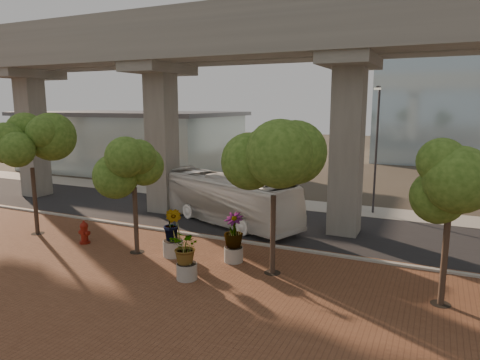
% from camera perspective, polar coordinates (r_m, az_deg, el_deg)
% --- Properties ---
extents(ground, '(160.00, 160.00, 0.00)m').
position_cam_1_polar(ground, '(24.69, -1.20, -6.62)').
color(ground, '#342E25').
rests_on(ground, ground).
extents(brick_plaza, '(70.00, 13.00, 0.06)m').
position_cam_1_polar(brick_plaza, '(18.26, -12.59, -12.93)').
color(brick_plaza, brown).
rests_on(brick_plaza, ground).
extents(asphalt_road, '(90.00, 8.00, 0.04)m').
position_cam_1_polar(asphalt_road, '(26.43, 0.71, -5.45)').
color(asphalt_road, black).
rests_on(asphalt_road, ground).
extents(curb_strip, '(70.00, 0.25, 0.16)m').
position_cam_1_polar(curb_strip, '(22.97, -3.41, -7.72)').
color(curb_strip, '#9F9D94').
rests_on(curb_strip, ground).
extents(far_sidewalk, '(90.00, 3.00, 0.06)m').
position_cam_1_polar(far_sidewalk, '(31.37, 4.84, -2.98)').
color(far_sidewalk, '#9F9D94').
rests_on(far_sidewalk, ground).
extents(transit_viaduct, '(72.00, 5.60, 12.40)m').
position_cam_1_polar(transit_viaduct, '(25.46, 0.75, 10.51)').
color(transit_viaduct, gray).
rests_on(transit_viaduct, ground).
extents(station_pavilion, '(23.00, 13.00, 6.30)m').
position_cam_1_polar(station_pavilion, '(48.23, -14.37, 5.15)').
color(station_pavilion, '#A6BBBE').
rests_on(station_pavilion, ground).
extents(transit_bus, '(10.88, 6.25, 2.98)m').
position_cam_1_polar(transit_bus, '(25.83, -2.20, -2.46)').
color(transit_bus, white).
rests_on(transit_bus, ground).
extents(fire_hydrant, '(0.59, 0.53, 1.18)m').
position_cam_1_polar(fire_hydrant, '(23.41, -20.04, -6.59)').
color(fire_hydrant, maroon).
rests_on(fire_hydrant, ground).
extents(planter_front, '(1.88, 1.88, 2.07)m').
position_cam_1_polar(planter_front, '(17.58, -7.16, -9.18)').
color(planter_front, '#B0AD9F').
rests_on(planter_front, ground).
extents(planter_right, '(2.11, 2.11, 2.25)m').
position_cam_1_polar(planter_right, '(19.30, -0.87, -7.00)').
color(planter_right, gray).
rests_on(planter_right, ground).
extents(planter_left, '(2.12, 2.12, 2.33)m').
position_cam_1_polar(planter_left, '(20.23, -8.96, -6.18)').
color(planter_left, gray).
rests_on(planter_left, ground).
extents(street_tree_far_west, '(4.05, 4.05, 6.70)m').
position_cam_1_polar(street_tree_far_west, '(25.39, -26.17, 4.08)').
color(street_tree_far_west, '#4A362A').
rests_on(street_tree_far_west, ground).
extents(street_tree_near_west, '(3.29, 3.29, 5.65)m').
position_cam_1_polar(street_tree_near_west, '(20.51, -14.02, 1.62)').
color(street_tree_near_west, '#4A362A').
rests_on(street_tree_near_west, ground).
extents(street_tree_near_east, '(4.18, 4.18, 6.48)m').
position_cam_1_polar(street_tree_near_east, '(17.34, 4.53, 1.84)').
color(street_tree_near_east, '#4A362A').
rests_on(street_tree_near_east, ground).
extents(street_tree_far_east, '(3.61, 3.61, 6.08)m').
position_cam_1_polar(street_tree_far_east, '(16.15, 26.33, -0.32)').
color(street_tree_far_east, '#4A362A').
rests_on(street_tree_far_east, ground).
extents(streetlamp_west, '(0.36, 1.05, 7.22)m').
position_cam_1_polar(streetlamp_west, '(33.02, -10.31, 4.91)').
color(streetlamp_west, '#313137').
rests_on(streetlamp_west, ground).
extents(streetlamp_east, '(0.40, 1.18, 8.15)m').
position_cam_1_polar(streetlamp_east, '(28.72, 17.74, 4.94)').
color(streetlamp_east, '#2D2D32').
rests_on(streetlamp_east, ground).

